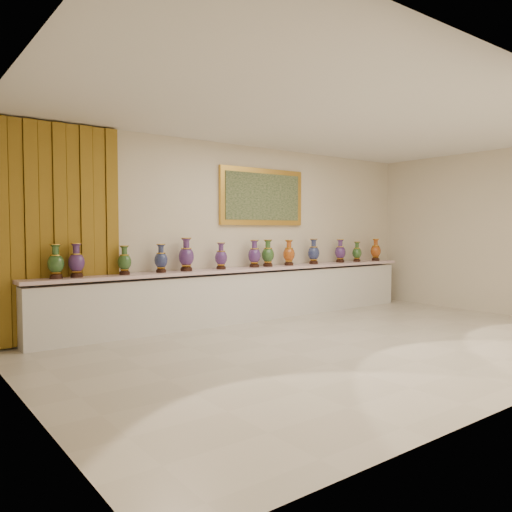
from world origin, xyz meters
The scene contains 16 objects.
ground centered at (0.00, 0.00, 0.00)m, with size 8.00×8.00×0.00m, color beige.
room centered at (-2.47, 2.44, 1.60)m, with size 8.00×8.00×8.00m.
counter centered at (0.00, 2.27, 0.44)m, with size 7.28×0.48×0.90m.
vase_0 centered at (-3.14, 2.24, 1.10)m, with size 0.28×0.28×0.46m.
vase_1 centered at (-2.87, 2.25, 1.11)m, with size 0.26×0.26×0.47m.
vase_2 centered at (-2.19, 2.25, 1.09)m, with size 0.24×0.24×0.42m.
vase_3 centered at (-1.61, 2.27, 1.09)m, with size 0.26×0.26×0.43m.
vase_4 centered at (-1.18, 2.27, 1.13)m, with size 0.27×0.27×0.52m.
vase_5 centered at (-0.55, 2.25, 1.10)m, with size 0.26×0.26×0.44m.
vase_6 centered at (0.15, 2.27, 1.11)m, with size 0.27×0.27×0.47m.
vase_7 centered at (0.44, 2.26, 1.11)m, with size 0.28×0.28×0.47m.
vase_8 centered at (0.92, 2.26, 1.11)m, with size 0.27×0.27×0.46m.
vase_9 centered at (1.54, 2.26, 1.11)m, with size 0.25×0.25×0.47m.
vase_10 centered at (2.28, 2.28, 1.10)m, with size 0.23×0.23×0.46m.
vase_11 centered at (2.71, 2.23, 1.08)m, with size 0.24×0.24×0.40m.
vase_12 centered at (3.29, 2.23, 1.11)m, with size 0.25×0.25×0.46m.
Camera 1 is at (-4.98, -4.58, 1.54)m, focal length 35.00 mm.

